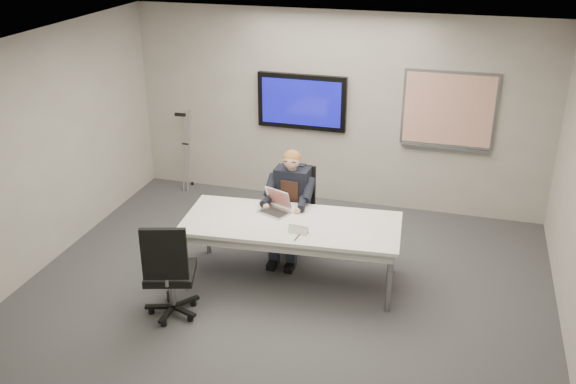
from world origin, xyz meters
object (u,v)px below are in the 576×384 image
(conference_table, at_px, (291,229))
(office_chair_near, at_px, (171,287))
(office_chair_far, at_px, (294,223))
(seated_person, at_px, (288,217))
(laptop, at_px, (276,206))

(conference_table, xyz_separation_m, office_chair_near, (-1.03, -1.07, -0.32))
(office_chair_far, height_order, seated_person, seated_person)
(conference_table, xyz_separation_m, office_chair_far, (-0.18, 0.79, -0.34))
(seated_person, height_order, laptop, seated_person)
(conference_table, relative_size, laptop, 5.71)
(office_chair_near, bearing_deg, laptop, -137.97)
(office_chair_near, height_order, seated_person, seated_person)
(office_chair_near, xyz_separation_m, laptop, (0.77, 1.30, 0.46))
(office_chair_far, bearing_deg, laptop, -92.77)
(conference_table, bearing_deg, seated_person, 104.79)
(office_chair_near, xyz_separation_m, seated_person, (0.84, 1.60, 0.19))
(conference_table, bearing_deg, office_chair_far, 98.41)
(office_chair_near, distance_m, seated_person, 1.82)
(office_chair_near, distance_m, laptop, 1.58)
(conference_table, xyz_separation_m, seated_person, (-0.19, 0.53, -0.12))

